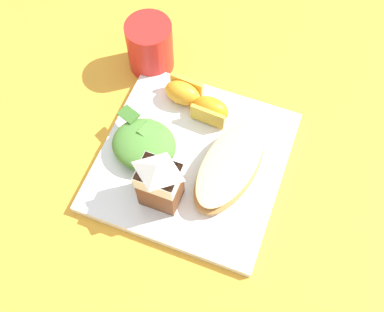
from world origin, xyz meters
TOP-DOWN VIEW (x-y plane):
  - ground at (0.00, 0.00)m, footprint 3.00×3.00m
  - white_plate at (0.00, 0.00)m, footprint 0.28×0.28m
  - cheesy_pizza_bread at (-0.06, 0.00)m, footprint 0.11×0.18m
  - green_salad_pile at (0.07, 0.01)m, footprint 0.11×0.10m
  - milk_carton at (0.02, 0.08)m, footprint 0.06×0.05m
  - orange_wedge_front at (-0.00, -0.08)m, footprint 0.06×0.04m
  - orange_wedge_middle at (0.05, -0.10)m, footprint 0.06×0.04m
  - drinking_red_cup at (0.14, -0.16)m, footprint 0.08×0.08m

SIDE VIEW (x-z plane):
  - ground at x=0.00m, z-range 0.00..0.00m
  - white_plate at x=0.00m, z-range 0.00..0.02m
  - cheesy_pizza_bread at x=-0.06m, z-range 0.02..0.05m
  - orange_wedge_front at x=0.00m, z-range 0.02..0.06m
  - orange_wedge_middle at x=0.05m, z-range 0.02..0.06m
  - green_salad_pile at x=0.07m, z-range 0.01..0.06m
  - drinking_red_cup at x=0.14m, z-range 0.00..0.10m
  - milk_carton at x=0.02m, z-range 0.02..0.13m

